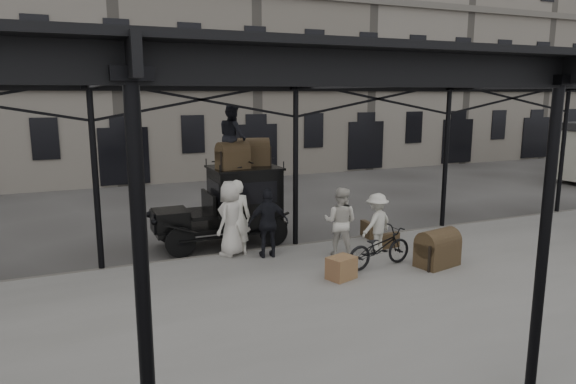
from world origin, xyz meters
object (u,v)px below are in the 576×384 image
(steamer_trunk_platform, at_px, (437,251))
(steamer_trunk_roof_near, at_px, (233,157))
(porter_left, at_px, (237,217))
(bicycle, at_px, (379,247))
(taxi, at_px, (234,202))
(porter_official, at_px, (268,223))

(steamer_trunk_platform, bearing_deg, steamer_trunk_roof_near, 121.39)
(porter_left, height_order, bicycle, porter_left)
(taxi, height_order, steamer_trunk_platform, taxi)
(taxi, xyz_separation_m, steamer_trunk_roof_near, (-0.08, -0.25, 1.29))
(taxi, relative_size, porter_left, 1.89)
(porter_left, bearing_deg, steamer_trunk_roof_near, -84.30)
(steamer_trunk_platform, bearing_deg, bicycle, 146.87)
(taxi, relative_size, porter_official, 2.09)
(taxi, height_order, steamer_trunk_roof_near, steamer_trunk_roof_near)
(taxi, height_order, porter_official, taxi)
(bicycle, bearing_deg, porter_official, 44.75)
(porter_left, relative_size, steamer_trunk_platform, 1.91)
(taxi, xyz_separation_m, bicycle, (2.41, -3.72, -0.58))
(bicycle, bearing_deg, steamer_trunk_roof_near, 29.27)
(taxi, bearing_deg, porter_left, -104.64)
(porter_official, relative_size, steamer_trunk_roof_near, 2.08)
(porter_official, relative_size, steamer_trunk_platform, 1.73)
(porter_official, relative_size, bicycle, 0.98)
(porter_left, xyz_separation_m, porter_official, (0.65, -0.55, -0.09))
(porter_left, xyz_separation_m, bicycle, (2.79, -2.27, -0.50))
(bicycle, bearing_deg, steamer_trunk_platform, -117.13)
(bicycle, relative_size, steamer_trunk_roof_near, 2.12)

